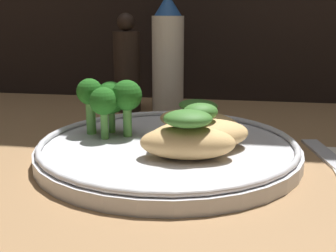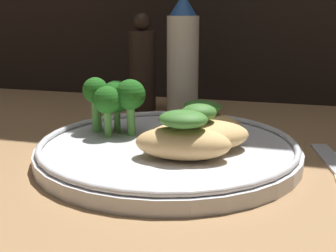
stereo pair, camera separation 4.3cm
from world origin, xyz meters
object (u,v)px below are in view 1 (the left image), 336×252
sauce_bottle (168,57)px  pepper_grinder (127,68)px  broccoli_bunch (110,98)px  plate (168,149)px

sauce_bottle → pepper_grinder: sauce_bottle is taller
broccoli_bunch → plate: bearing=-21.0°
broccoli_bunch → pepper_grinder: 18.34cm
plate → broccoli_bunch: (-6.87, 2.63, 4.53)cm
broccoli_bunch → pepper_grinder: (-2.82, 18.09, 1.06)cm
sauce_bottle → pepper_grinder: (-6.25, 0.00, -1.66)cm
broccoli_bunch → pepper_grinder: bearing=98.9°
plate → pepper_grinder: (-9.69, 20.72, 5.59)cm
pepper_grinder → sauce_bottle: bearing=-0.0°
plate → broccoli_bunch: bearing=159.0°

